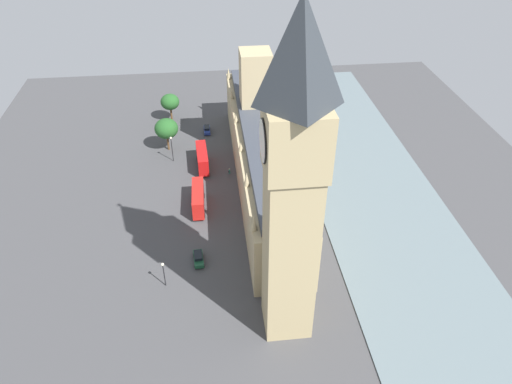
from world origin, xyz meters
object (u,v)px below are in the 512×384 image
Objects in this scene: car_blue_trailing at (207,129)px; street_lamp_opposite_hall at (172,145)px; plane_tree_leading at (170,102)px; plane_tree_by_river_gate at (166,129)px; double_decker_bus_corner at (198,198)px; parliament_building at (261,151)px; clock_tower at (293,187)px; car_dark_green_midblock at (198,258)px; street_lamp_kerbside at (163,270)px; pedestrian_under_trees at (229,171)px; double_decker_bus_far_end at (202,158)px.

street_lamp_opposite_hall is at bearing 56.94° from car_blue_trailing.
plane_tree_leading is at bearing -87.46° from street_lamp_opposite_hall.
plane_tree_by_river_gate is (10.39, 8.20, 5.34)m from car_blue_trailing.
double_decker_bus_corner is at bearing 84.90° from car_blue_trailing.
parliament_building is 1.32× the size of clock_tower.
street_lamp_kerbside reaches higher than car_dark_green_midblock.
parliament_building is 15.09× the size of car_dark_green_midblock.
parliament_building is at bearing -123.44° from car_dark_green_midblock.
street_lamp_kerbside reaches higher than car_blue_trailing.
street_lamp_kerbside is (21.59, 32.60, -3.82)m from parliament_building.
plane_tree_by_river_gate is 48.91m from street_lamp_kerbside.
parliament_building is 8.85× the size of plane_tree_leading.
clock_tower is 6.15× the size of plane_tree_by_river_gate.
plane_tree_by_river_gate is (21.64, -59.47, -21.90)m from clock_tower.
street_lamp_kerbside is at bearing 56.48° from parliament_building.
pedestrian_under_trees is at bearing 151.51° from street_lamp_opposite_hall.
plane_tree_by_river_gate reaches higher than car_dark_green_midblock.
parliament_building is 27.92m from plane_tree_by_river_gate.
pedestrian_under_trees is (7.43, -2.84, -7.12)m from parliament_building.
parliament_building reaches higher than double_decker_bus_corner.
double_decker_bus_corner is 17.19m from car_dark_green_midblock.
double_decker_bus_far_end and double_decker_bus_corner have the same top height.
parliament_building is 6.81× the size of double_decker_bus_corner.
double_decker_bus_far_end is 1.20× the size of plane_tree_by_river_gate.
double_decker_bus_corner is at bearing 104.29° from pedestrian_under_trees.
clock_tower is 11.60× the size of car_blue_trailing.
car_dark_green_midblock is at bearing 120.37° from pedestrian_under_trees.
double_decker_bus_far_end is at bearing -25.66° from parliament_building.
plane_tree_leading reaches higher than pedestrian_under_trees.
car_dark_green_midblock is at bearing -137.43° from street_lamp_kerbside.
double_decker_bus_far_end is at bearing -93.56° from double_decker_bus_corner.
plane_tree_by_river_gate is 1.27× the size of street_lamp_opposite_hall.
parliament_building is 15.31× the size of car_blue_trailing.
clock_tower is at bearing 101.72° from double_decker_bus_far_end.
clock_tower reaches higher than plane_tree_by_river_gate.
car_blue_trailing is (12.26, -24.44, -6.93)m from parliament_building.
plane_tree_by_river_gate reaches higher than double_decker_bus_far_end.
car_blue_trailing is at bearing -99.29° from street_lamp_kerbside.
car_blue_trailing is at bearing 139.84° from plane_tree_leading.
double_decker_bus_far_end reaches higher than pedestrian_under_trees.
car_dark_green_midblock is at bearing 84.54° from double_decker_bus_far_end.
pedestrian_under_trees is 33.94m from plane_tree_leading.
street_lamp_kerbside reaches higher than double_decker_bus_far_end.
plane_tree_by_river_gate is at bearing -84.17° from car_dark_green_midblock.
plane_tree_leading is 16.68m from plane_tree_by_river_gate.
double_decker_bus_far_end is at bearing 14.77° from pedestrian_under_trees.
pedestrian_under_trees is 0.22× the size of street_lamp_opposite_hall.
clock_tower is at bearing 99.10° from car_blue_trailing.
street_lamp_opposite_hall reaches higher than double_decker_bus_corner.
double_decker_bus_far_end is 13.50m from plane_tree_by_river_gate.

